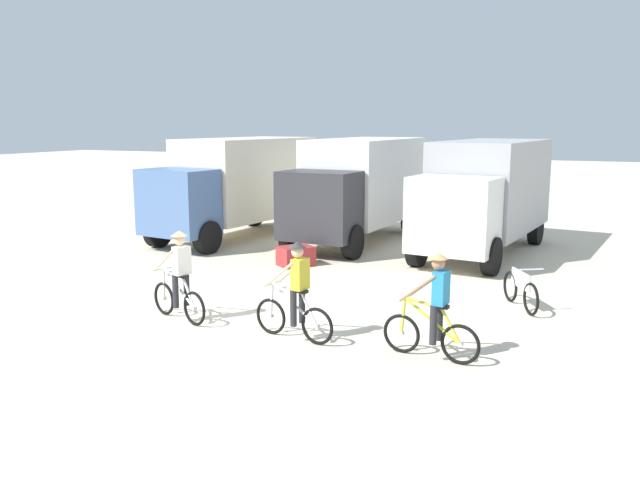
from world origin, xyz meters
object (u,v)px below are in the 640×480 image
at_px(cyclist_cowboy_hat, 296,295).
at_px(bicycle_spare, 520,290).
at_px(box_truck_grey_hauler, 486,191).
at_px(cyclist_orange_shirt, 180,279).
at_px(box_truck_white_box, 358,185).
at_px(cyclist_near_camera, 434,310).
at_px(box_truck_cream_rv, 237,183).
at_px(supply_crate, 296,256).

distance_m(cyclist_cowboy_hat, bicycle_spare, 5.13).
bearing_deg(box_truck_grey_hauler, cyclist_orange_shirt, -115.14).
relative_size(box_truck_white_box, cyclist_near_camera, 3.78).
bearing_deg(box_truck_white_box, cyclist_cowboy_hat, -76.13).
bearing_deg(box_truck_grey_hauler, bicycle_spare, -72.98).
distance_m(box_truck_cream_rv, supply_crate, 5.25).
xyz_separation_m(cyclist_cowboy_hat, cyclist_near_camera, (2.52, 0.03, 0.00)).
height_order(box_truck_cream_rv, bicycle_spare, box_truck_cream_rv).
bearing_deg(box_truck_grey_hauler, box_truck_cream_rv, -176.10).
bearing_deg(cyclist_near_camera, box_truck_white_box, 116.80).
height_order(cyclist_orange_shirt, supply_crate, cyclist_orange_shirt).
distance_m(box_truck_grey_hauler, cyclist_near_camera, 9.48).
height_order(box_truck_white_box, cyclist_near_camera, box_truck_white_box).
bearing_deg(supply_crate, box_truck_grey_hauler, 40.84).
height_order(cyclist_orange_shirt, cyclist_near_camera, same).
bearing_deg(cyclist_near_camera, supply_crate, 133.09).
bearing_deg(box_truck_cream_rv, cyclist_cowboy_hat, -53.92).
xyz_separation_m(box_truck_cream_rv, supply_crate, (3.78, -3.27, -1.61)).
bearing_deg(box_truck_cream_rv, cyclist_near_camera, -44.52).
relative_size(cyclist_orange_shirt, cyclist_cowboy_hat, 1.00).
bearing_deg(supply_crate, cyclist_near_camera, -46.91).
height_order(bicycle_spare, supply_crate, bicycle_spare).
xyz_separation_m(box_truck_white_box, bicycle_spare, (5.91, -6.09, -1.48)).
bearing_deg(cyclist_cowboy_hat, box_truck_cream_rv, 126.08).
distance_m(cyclist_orange_shirt, bicycle_spare, 7.10).
bearing_deg(cyclist_orange_shirt, box_truck_white_box, 88.91).
xyz_separation_m(cyclist_orange_shirt, bicycle_spare, (6.10, 3.61, -0.45)).
distance_m(box_truck_white_box, cyclist_cowboy_hat, 10.18).
height_order(cyclist_near_camera, supply_crate, cyclist_near_camera).
relative_size(box_truck_grey_hauler, cyclist_near_camera, 3.84).
relative_size(box_truck_white_box, supply_crate, 7.64).
distance_m(box_truck_cream_rv, cyclist_near_camera, 12.64).
distance_m(box_truck_grey_hauler, bicycle_spare, 6.12).
relative_size(cyclist_near_camera, bicycle_spare, 1.19).
height_order(cyclist_near_camera, bicycle_spare, cyclist_near_camera).
xyz_separation_m(box_truck_white_box, supply_crate, (-0.25, -4.24, -1.61)).
bearing_deg(bicycle_spare, box_truck_grey_hauler, 107.02).
bearing_deg(box_truck_cream_rv, box_truck_white_box, 13.52).
relative_size(box_truck_white_box, bicycle_spare, 4.50).
relative_size(cyclist_cowboy_hat, cyclist_near_camera, 1.00).
bearing_deg(cyclist_near_camera, box_truck_grey_hauler, 94.73).
bearing_deg(cyclist_cowboy_hat, cyclist_near_camera, 0.66).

